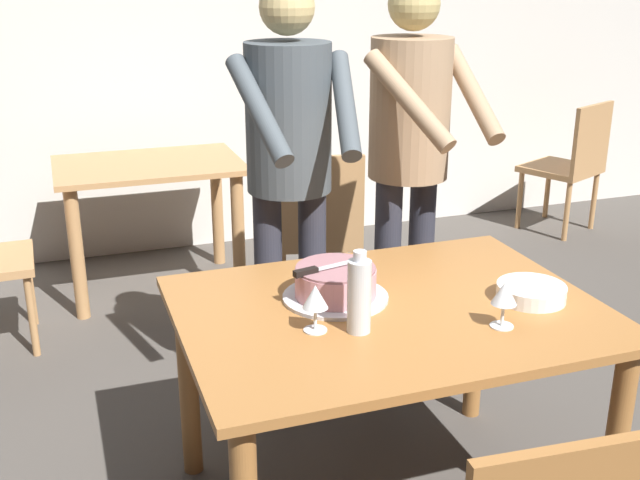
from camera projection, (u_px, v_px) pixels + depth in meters
back_wall at (201, 34)px, 4.80m from camera, size 10.00×0.12×2.70m
main_dining_table at (388, 340)px, 2.47m from camera, size 1.31×0.98×0.75m
cake_on_platter at (335, 284)px, 2.48m from camera, size 0.34×0.34×0.11m
cake_knife at (316, 270)px, 2.42m from camera, size 0.27×0.08×0.02m
plate_stack at (531, 292)px, 2.48m from camera, size 0.22×0.22×0.05m
wine_glass_near at (315, 298)px, 2.24m from camera, size 0.08×0.08×0.14m
wine_glass_far at (504, 295)px, 2.27m from camera, size 0.08×0.08×0.14m
water_bottle at (359, 295)px, 2.24m from camera, size 0.07×0.07×0.25m
person_cutting_cake at (290, 158)px, 2.92m from camera, size 0.47×0.56×1.72m
person_standing_beside at (410, 146)px, 3.10m from camera, size 0.47×0.58×1.72m
background_table at (150, 191)px, 4.30m from camera, size 1.00×0.70×0.74m
background_chair_0 at (317, 228)px, 3.96m from camera, size 0.53×0.53×0.90m
background_chair_1 at (571, 162)px, 5.28m from camera, size 0.58×0.58×0.90m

